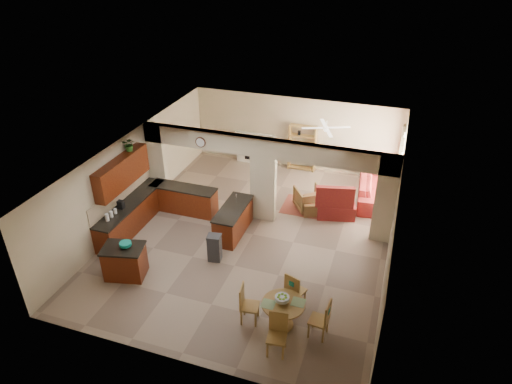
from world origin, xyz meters
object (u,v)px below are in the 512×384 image
(kitchen_island, at_px, (125,261))
(dining_table, at_px, (283,310))
(sofa, at_px, (375,187))
(armchair, at_px, (309,199))

(kitchen_island, relative_size, dining_table, 1.20)
(dining_table, distance_m, sofa, 6.91)
(sofa, bearing_deg, kitchen_island, 132.11)
(dining_table, distance_m, armchair, 5.35)
(kitchen_island, xyz_separation_m, armchair, (3.89, 4.92, -0.08))
(sofa, distance_m, armchair, 2.49)
(sofa, bearing_deg, dining_table, 163.12)
(sofa, xyz_separation_m, armchair, (-2.03, -1.44, -0.03))
(kitchen_island, xyz_separation_m, dining_table, (4.49, -0.40, 0.00))
(sofa, bearing_deg, armchair, 120.39)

